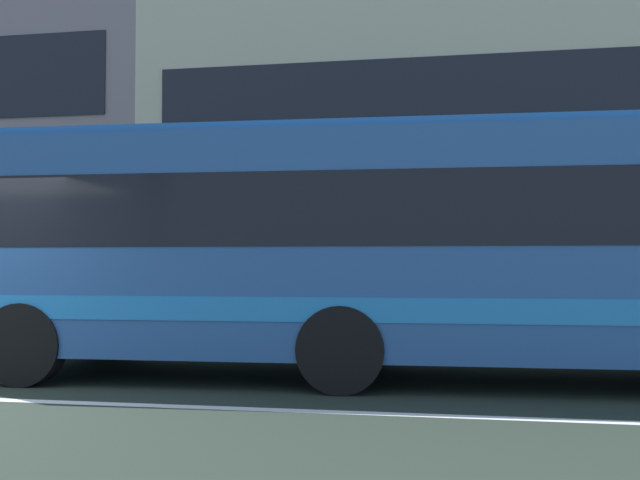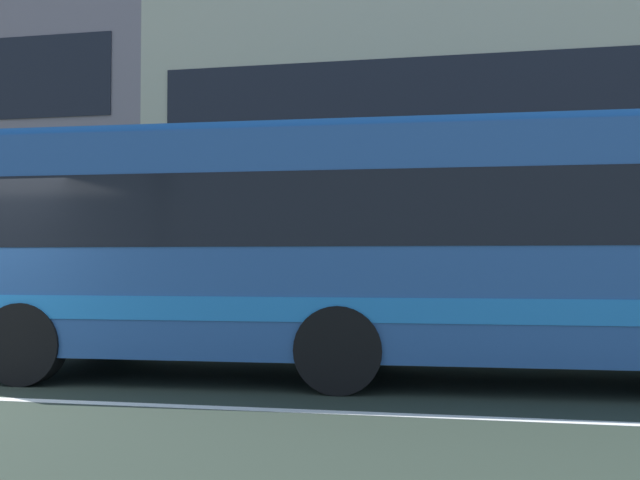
{
  "view_description": "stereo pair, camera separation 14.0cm",
  "coord_description": "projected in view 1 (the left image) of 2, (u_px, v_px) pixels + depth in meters",
  "views": [
    {
      "loc": [
        5.62,
        -6.92,
        1.48
      ],
      "look_at": [
        4.0,
        2.58,
        1.79
      ],
      "focal_mm": 39.4,
      "sensor_mm": 36.0,
      "label": 1
    },
    {
      "loc": [
        5.76,
        -6.9,
        1.48
      ],
      "look_at": [
        4.0,
        2.58,
        1.79
      ],
      "focal_mm": 39.4,
      "sensor_mm": 36.0,
      "label": 2
    }
  ],
  "objects": [
    {
      "name": "apartment_block_right",
      "position": [
        494.0,
        156.0,
        21.69
      ],
      "size": [
        19.12,
        10.01,
        9.59
      ],
      "color": "#BEB797",
      "rests_on": "ground_plane"
    },
    {
      "name": "transit_bus",
      "position": [
        402.0,
        243.0,
        9.06
      ],
      "size": [
        11.13,
        3.01,
        3.16
      ],
      "color": "#27518C",
      "rests_on": "ground_plane"
    }
  ]
}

